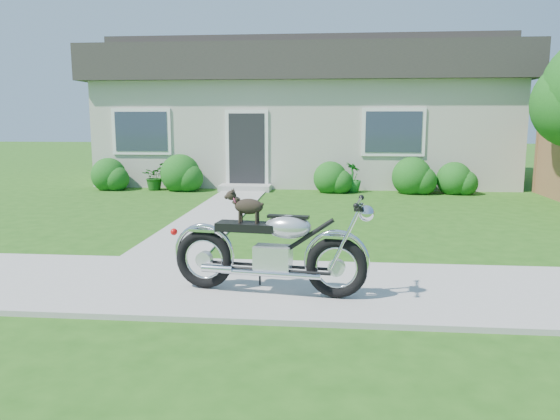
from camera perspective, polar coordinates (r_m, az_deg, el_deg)
The scene contains 8 objects.
ground at distance 6.45m, azimuth -2.55°, elevation -8.02°, with size 80.00×80.00×0.00m, color #235114.
sidewalk at distance 6.44m, azimuth -2.55°, elevation -7.85°, with size 24.00×2.20×0.04m, color #9E9B93.
walkway at distance 11.50m, azimuth -6.49°, elevation -0.22°, with size 1.20×8.00×0.03m, color #9E9B93.
house at distance 18.11m, azimuth 2.76°, elevation 10.14°, with size 12.60×7.03×4.50m.
shrub_row at distance 14.72m, azimuth 0.61°, elevation 3.55°, with size 10.31×1.08×1.08m.
potted_plant_left at distance 15.52m, azimuth -13.04°, elevation 3.44°, with size 0.68×0.59×0.75m, color #184E14.
potted_plant_right at distance 14.73m, azimuth 7.62°, elevation 3.39°, with size 0.45×0.45×0.81m, color #1D6C22.
motorcycle_with_dog at distance 5.96m, azimuth -0.79°, elevation -4.09°, with size 2.22×0.64×1.13m.
Camera 1 is at (0.87, -6.09, 1.93)m, focal length 35.00 mm.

